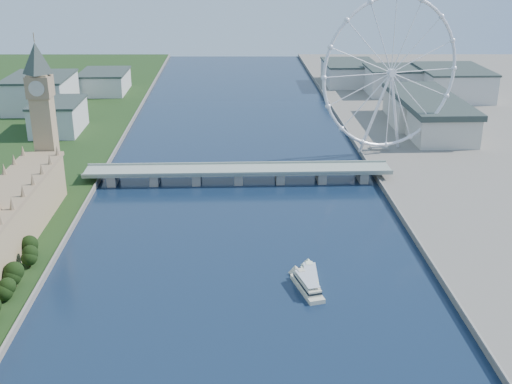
{
  "coord_description": "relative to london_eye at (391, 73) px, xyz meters",
  "views": [
    {
      "loc": [
        -3.71,
        -137.87,
        158.65
      ],
      "look_at": [
        9.39,
        210.0,
        25.78
      ],
      "focal_mm": 45.0,
      "sensor_mm": 36.0,
      "label": 1
    }
  ],
  "objects": [
    {
      "name": "westminster_bridge",
      "position": [
        -119.98,
        -55.08,
        -60.89
      ],
      "size": [
        220.0,
        22.0,
        9.5
      ],
      "color": "gray",
      "rests_on": "ground"
    },
    {
      "name": "london_eye",
      "position": [
        0.0,
        0.0,
        0.0
      ],
      "size": [
        113.6,
        39.12,
        124.3
      ],
      "color": "silver",
      "rests_on": "ground"
    },
    {
      "name": "tour_boat_near",
      "position": [
        -85.47,
        -208.0,
        -67.52
      ],
      "size": [
        9.55,
        32.41,
        7.12
      ],
      "primitive_type": null,
      "rotation": [
        0.0,
        0.0,
        -0.04
      ],
      "color": "#E9F7CE",
      "rests_on": "ground"
    },
    {
      "name": "county_hall",
      "position": [
        55.02,
        74.92,
        -67.52
      ],
      "size": [
        54.0,
        144.0,
        35.0
      ],
      "primitive_type": null,
      "color": "beige",
      "rests_on": "ground"
    },
    {
      "name": "city_skyline",
      "position": [
        -80.75,
        205.0,
        -50.56
      ],
      "size": [
        505.0,
        280.0,
        32.0
      ],
      "color": "beige",
      "rests_on": "ground"
    },
    {
      "name": "tour_boat_far",
      "position": [
        -87.92,
        -214.95,
        -67.52
      ],
      "size": [
        15.8,
        32.98,
        7.08
      ],
      "primitive_type": null,
      "rotation": [
        0.0,
        0.0,
        0.25
      ],
      "color": "beige",
      "rests_on": "ground"
    },
    {
      "name": "big_ben",
      "position": [
        -247.98,
        -77.08,
        -0.95
      ],
      "size": [
        20.02,
        20.02,
        110.0
      ],
      "color": "tan",
      "rests_on": "ground"
    }
  ]
}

